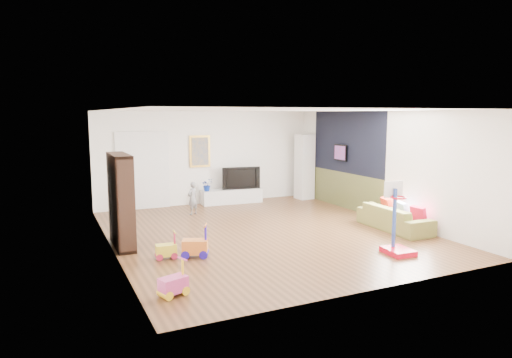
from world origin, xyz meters
name	(u,v)px	position (x,y,z in m)	size (l,w,h in m)	color
floor	(264,232)	(0.00, 0.00, 0.00)	(6.50, 7.50, 0.00)	brown
ceiling	(264,110)	(0.00, 0.00, 2.70)	(6.50, 7.50, 0.00)	white
wall_back	(208,158)	(0.00, 3.75, 1.35)	(6.50, 0.00, 2.70)	white
wall_front	(376,202)	(0.00, -3.75, 1.35)	(6.50, 0.00, 2.70)	white
wall_left	(110,181)	(-3.25, 0.00, 1.35)	(0.00, 7.50, 2.70)	white
wall_right	(381,165)	(3.25, 0.00, 1.35)	(0.00, 7.50, 2.70)	white
navy_accent	(347,142)	(3.23, 1.40, 1.85)	(0.01, 3.20, 1.70)	black
olive_wainscot	(346,191)	(3.23, 1.40, 0.50)	(0.01, 3.20, 1.00)	brown
doorway	(143,171)	(-1.90, 3.71, 1.05)	(1.45, 0.06, 2.10)	white
painting_back	(200,151)	(-0.25, 3.71, 1.55)	(0.62, 0.06, 0.92)	gold
artwork_right	(340,153)	(3.17, 1.60, 1.55)	(0.04, 0.56, 0.46)	#7F3F8C
media_console	(232,196)	(0.62, 3.42, 0.21)	(1.80, 0.45, 0.42)	silver
tall_cabinet	(304,167)	(2.95, 3.16, 1.00)	(0.47, 0.47, 2.00)	white
bookshelf	(121,201)	(-3.03, 0.21, 0.93)	(0.33, 1.27, 1.85)	#311D15
sofa	(394,218)	(2.81, -1.05, 0.27)	(1.87, 0.73, 0.55)	olive
basketball_hoop	(400,218)	(1.59, -2.52, 0.69)	(0.47, 0.57, 1.37)	red
ride_on_yellow	(166,245)	(-2.44, -0.95, 0.25)	(0.37, 0.23, 0.50)	yellow
ride_on_orange	(195,241)	(-1.93, -1.09, 0.31)	(0.46, 0.28, 0.61)	orange
ride_on_pink	(173,278)	(-2.77, -2.70, 0.26)	(0.40, 0.25, 0.53)	#D3408D
child	(193,198)	(-0.89, 2.42, 0.44)	(0.32, 0.21, 0.87)	gray
tv	(240,178)	(0.90, 3.42, 0.75)	(1.14, 0.15, 0.66)	black
vase_plant	(207,185)	(-0.15, 3.42, 0.60)	(0.33, 0.28, 0.36)	navy
pillow_left	(418,215)	(3.02, -1.56, 0.43)	(0.09, 0.36, 0.36)	#B30E2F
pillow_center	(403,211)	(3.01, -1.09, 0.43)	(0.10, 0.39, 0.39)	white
pillow_right	(387,206)	(3.02, -0.55, 0.43)	(0.11, 0.40, 0.40)	red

